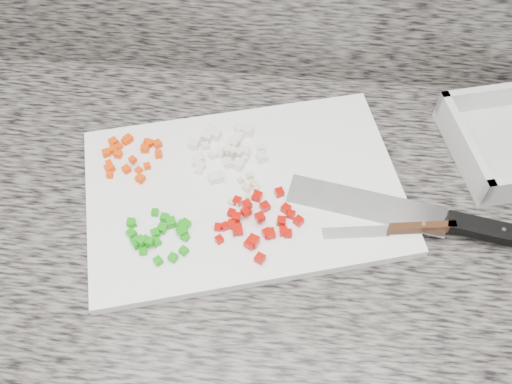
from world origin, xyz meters
TOP-DOWN VIEW (x-y plane):
  - cabinet at (0.00, 1.44)m, footprint 3.92×0.62m
  - countertop at (0.00, 1.44)m, footprint 3.96×0.64m
  - cutting_board at (-0.01, 1.47)m, footprint 0.54×0.43m
  - carrot_pile at (-0.19, 1.51)m, footprint 0.10×0.09m
  - onion_pile at (-0.05, 1.54)m, footprint 0.13×0.12m
  - green_pepper_pile at (-0.12, 1.37)m, footprint 0.10×0.09m
  - red_pepper_pile at (0.02, 1.41)m, footprint 0.13×0.13m
  - garlic_pile at (-0.01, 1.46)m, footprint 0.04×0.06m
  - chef_knife at (0.30, 1.43)m, footprint 0.38×0.11m
  - paring_knife at (0.23, 1.42)m, footprint 0.19×0.04m

SIDE VIEW (x-z plane):
  - cabinet at x=0.00m, z-range 0.00..0.86m
  - countertop at x=0.00m, z-range 0.86..0.90m
  - cutting_board at x=-0.01m, z-range 0.90..0.92m
  - garlic_pile at x=-0.01m, z-range 0.92..0.92m
  - chef_knife at x=0.30m, z-range 0.91..0.93m
  - carrot_pile at x=-0.19m, z-range 0.91..0.93m
  - paring_knife at x=0.23m, z-range 0.91..0.93m
  - green_pepper_pile at x=-0.12m, z-range 0.91..0.93m
  - red_pepper_pile at x=0.02m, z-range 0.91..0.93m
  - onion_pile at x=-0.05m, z-range 0.91..0.93m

